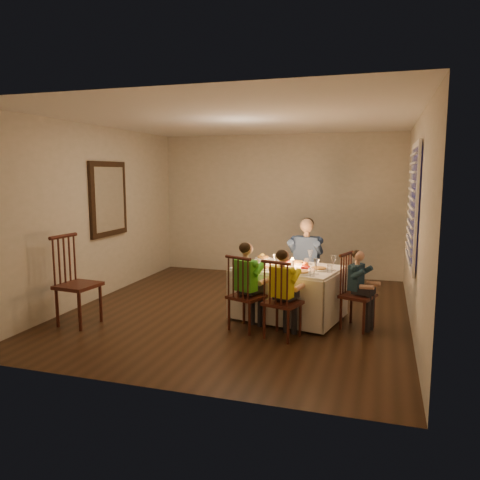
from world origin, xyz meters
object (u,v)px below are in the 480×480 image
(chair_near_right, at_px, (282,337))
(child_green, at_px, (247,329))
(chair_extra, at_px, (80,324))
(chair_end, at_px, (357,328))
(adult, at_px, (305,304))
(dining_table, at_px, (288,282))
(child_teal, at_px, (357,328))
(serving_bowl, at_px, (263,259))
(chair_adult, at_px, (305,304))
(child_yellow, at_px, (282,337))
(chair_near_left, at_px, (247,329))

(chair_near_right, bearing_deg, child_green, 0.10)
(chair_extra, bearing_deg, chair_end, -69.61)
(adult, bearing_deg, chair_extra, -141.00)
(dining_table, distance_m, child_green, 0.88)
(chair_near_right, distance_m, child_teal, 1.00)
(chair_near_right, bearing_deg, dining_table, -66.38)
(adult, bearing_deg, chair_near_right, -86.40)
(serving_bowl, bearing_deg, chair_adult, 37.71)
(chair_end, height_order, child_teal, child_teal)
(chair_near_right, relative_size, adult, 0.74)
(child_green, bearing_deg, chair_near_right, -175.86)
(chair_end, bearing_deg, serving_bowl, 89.75)
(child_yellow, bearing_deg, chair_end, -126.70)
(chair_adult, height_order, chair_near_left, same)
(chair_adult, relative_size, chair_near_right, 1.00)
(chair_end, bearing_deg, child_teal, 0.00)
(chair_end, relative_size, child_teal, 0.96)
(chair_end, distance_m, child_green, 1.36)
(chair_near_left, relative_size, child_teal, 0.96)
(adult, distance_m, child_teal, 1.18)
(dining_table, xyz_separation_m, chair_end, (0.90, -0.17, -0.49))
(child_yellow, bearing_deg, serving_bowl, -47.05)
(chair_near_right, relative_size, chair_extra, 0.82)
(child_teal, bearing_deg, adult, 60.91)
(chair_adult, height_order, chair_end, same)
(adult, relative_size, child_yellow, 1.21)
(chair_end, relative_size, child_yellow, 0.90)
(chair_near_left, distance_m, child_green, 0.00)
(child_teal, relative_size, serving_bowl, 5.00)
(chair_near_left, height_order, child_teal, child_teal)
(chair_near_left, relative_size, serving_bowl, 4.79)
(child_teal, bearing_deg, serving_bowl, 89.75)
(child_green, height_order, child_yellow, child_green)
(dining_table, relative_size, child_teal, 1.53)
(child_yellow, bearing_deg, child_teal, -126.70)
(chair_adult, height_order, chair_near_right, same)
(chair_extra, distance_m, adult, 3.12)
(chair_near_left, height_order, chair_near_right, same)
(chair_end, height_order, child_yellow, child_yellow)
(dining_table, height_order, adult, dining_table)
(chair_extra, xyz_separation_m, child_teal, (3.37, 0.87, 0.00))
(child_teal, bearing_deg, child_yellow, 145.34)
(dining_table, bearing_deg, chair_near_left, -110.27)
(chair_near_right, relative_size, child_teal, 0.96)
(chair_adult, distance_m, adult, 0.00)
(chair_end, distance_m, chair_extra, 3.48)
(chair_end, relative_size, adult, 0.74)
(dining_table, height_order, chair_end, dining_table)
(dining_table, height_order, chair_near_right, dining_table)
(chair_near_left, relative_size, chair_end, 1.00)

